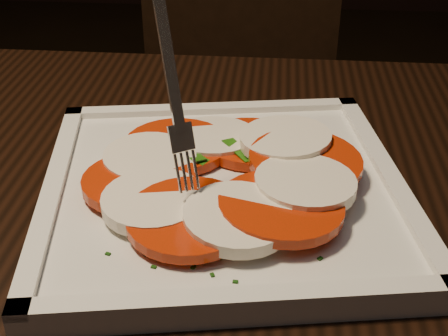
# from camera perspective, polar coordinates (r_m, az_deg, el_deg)

# --- Properties ---
(chair) EXTENTS (0.43, 0.43, 0.93)m
(chair) POSITION_cam_1_polar(r_m,az_deg,el_deg) (1.31, 1.02, 8.62)
(chair) COLOR black
(chair) RESTS_ON ground
(plate) EXTENTS (0.33, 0.33, 0.01)m
(plate) POSITION_cam_1_polar(r_m,az_deg,el_deg) (0.50, 0.00, -2.22)
(plate) COLOR white
(plate) RESTS_ON table
(caprese_salad) EXTENTS (0.22, 0.23, 0.03)m
(caprese_salad) POSITION_cam_1_polar(r_m,az_deg,el_deg) (0.49, -0.01, -0.40)
(caprese_salad) COLOR red
(caprese_salad) RESTS_ON plate
(fork) EXTENTS (0.05, 0.06, 0.15)m
(fork) POSITION_cam_1_polar(r_m,az_deg,el_deg) (0.44, -5.14, 8.32)
(fork) COLOR white
(fork) RESTS_ON caprese_salad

